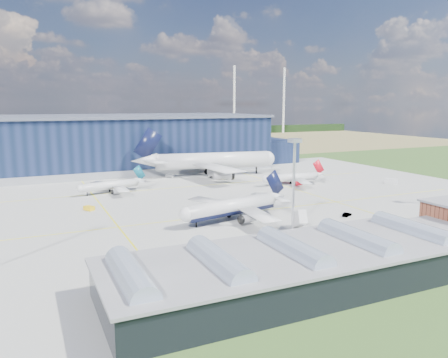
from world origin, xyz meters
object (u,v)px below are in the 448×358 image
gse_cart_b (170,176)px  hangar (141,144)px  airliner_regional (110,181)px  gse_van_b (391,181)px  airliner_red (291,173)px  car_b (347,214)px  light_mast_center (294,169)px  airliner_navy (232,199)px  gse_van_a (150,271)px  gse_tug_b (108,282)px  gse_tug_c (303,181)px  airstair (300,223)px  gse_tug_a (89,208)px  gse_cart_a (188,215)px  airliner_widebody (213,152)px

gse_cart_b → hangar: bearing=57.0°
airliner_regional → gse_van_b: (104.82, -28.41, -3.29)m
airliner_red → car_b: (-13.01, -48.15, -3.99)m
light_mast_center → airliner_regional: 74.41m
airliner_navy → gse_van_b: 84.83m
airliner_red → gse_van_b: size_ratio=5.89×
hangar → gse_van_a: hangar is taller
light_mast_center → gse_tug_b: size_ratio=7.76×
hangar → gse_cart_b: hangar is taller
gse_cart_b → car_b: bearing=-111.1°
gse_van_a → car_b: bearing=-62.6°
gse_tug_c → gse_cart_b: size_ratio=0.92×
airliner_navy → airliner_red: (44.34, 38.07, -1.44)m
light_mast_center → airliner_navy: (-10.52, 13.93, -9.40)m
gse_tug_b → gse_tug_c: bearing=63.2°
hangar → gse_tug_c: hangar is taller
airstair → airliner_red: bearing=74.7°
gse_tug_a → gse_tug_b: size_ratio=1.07×
hangar → car_b: hangar is taller
light_mast_center → gse_tug_a: 62.74m
gse_tug_a → car_b: bearing=-58.6°
gse_cart_a → gse_cart_b: 68.87m
gse_van_a → gse_tug_c: size_ratio=1.98×
gse_van_b → gse_tug_c: size_ratio=1.58×
gse_van_a → gse_cart_a: bearing=-19.6°
gse_tug_b → gse_van_b: (120.07, 52.94, 0.45)m
gse_tug_a → gse_cart_a: 31.50m
airliner_red → gse_tug_b: 107.30m
airliner_red → airliner_regional: 68.96m
gse_van_a → gse_tug_b: bearing=100.3°
gse_tug_b → gse_cart_b: (44.87, 104.25, 0.08)m
airliner_navy → gse_tug_a: 44.18m
hangar → gse_van_b: bearing=-48.3°
airliner_red → gse_tug_a: bearing=11.3°
gse_tug_b → airstair: airstair is taller
gse_tug_b → airstair: (50.41, 14.78, 1.07)m
airliner_widebody → gse_cart_b: bearing=179.9°
hangar → gse_van_b: hangar is taller
gse_tug_a → airliner_regional: bearing=37.6°
gse_van_a → gse_cart_b: gse_van_a is taller
gse_van_a → airliner_widebody: bearing=-19.3°
airliner_navy → airliner_regional: (-23.32, 51.41, -1.65)m
gse_cart_b → airstair: 89.64m
airliner_widebody → gse_cart_a: airliner_widebody is taller
airliner_regional → airliner_widebody: bearing=-172.4°
airliner_widebody → airliner_regional: (-48.56, -19.65, -6.12)m
airliner_widebody → car_b: size_ratio=17.61×
airliner_widebody → gse_tug_a: 73.78m
airliner_red → gse_cart_a: size_ratio=8.88×
gse_cart_a → gse_tug_c: gse_cart_a is taller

